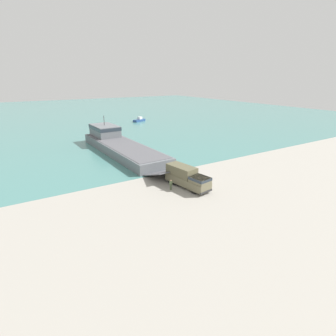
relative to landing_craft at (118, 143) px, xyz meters
The scene contains 6 objects.
ground_plane 24.29m from the landing_craft, 82.94° to the right, with size 240.00×240.00×0.00m, color #9E998E.
water_surface 71.12m from the landing_craft, 87.60° to the left, with size 240.00×180.00×0.01m, color #477F7A.
landing_craft is the anchor object (origin of this frame).
military_truck 26.17m from the landing_craft, 87.42° to the right, with size 3.67×8.29×3.16m.
soldier_on_ramp 25.93m from the landing_craft, 93.55° to the right, with size 0.45×0.26×1.64m.
moored_boat_a 43.04m from the landing_craft, 57.85° to the left, with size 5.62×3.84×1.76m.
Camera 1 is at (-24.22, -33.04, 16.34)m, focal length 28.00 mm.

